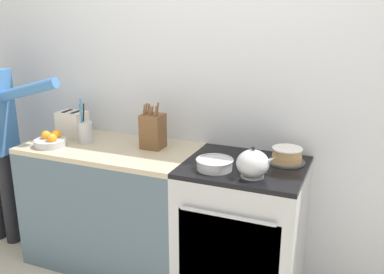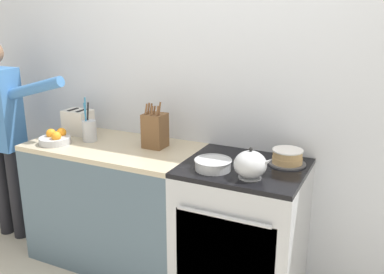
# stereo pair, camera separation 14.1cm
# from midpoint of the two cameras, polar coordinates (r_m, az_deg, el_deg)

# --- Properties ---
(wall_back) EXTENTS (8.00, 0.04, 2.60)m
(wall_back) POSITION_cam_midpoint_polar(r_m,az_deg,el_deg) (2.98, 5.18, 6.33)
(wall_back) COLOR silver
(wall_back) RESTS_ON ground_plane
(counter_cabinet) EXTENTS (1.22, 0.65, 0.90)m
(counter_cabinet) POSITION_cam_midpoint_polar(r_m,az_deg,el_deg) (3.26, -8.86, -8.62)
(counter_cabinet) COLOR #4C6070
(counter_cabinet) RESTS_ON ground_plane
(stove_range) EXTENTS (0.75, 0.68, 0.90)m
(stove_range) POSITION_cam_midpoint_polar(r_m,az_deg,el_deg) (2.86, 8.06, -12.34)
(stove_range) COLOR #B7BABF
(stove_range) RESTS_ON ground_plane
(layer_cake) EXTENTS (0.23, 0.23, 0.10)m
(layer_cake) POSITION_cam_midpoint_polar(r_m,az_deg,el_deg) (2.74, 14.05, -2.67)
(layer_cake) COLOR #4C4C51
(layer_cake) RESTS_ON stove_range
(tea_kettle) EXTENTS (0.23, 0.19, 0.18)m
(tea_kettle) POSITION_cam_midpoint_polar(r_m,az_deg,el_deg) (2.47, 9.45, -3.70)
(tea_kettle) COLOR #B7BABF
(tea_kettle) RESTS_ON stove_range
(mixing_bowl) EXTENTS (0.23, 0.23, 0.07)m
(mixing_bowl) POSITION_cam_midpoint_polar(r_m,az_deg,el_deg) (2.58, 4.39, -3.68)
(mixing_bowl) COLOR #B7BABF
(mixing_bowl) RESTS_ON stove_range
(knife_block) EXTENTS (0.15, 0.14, 0.33)m
(knife_block) POSITION_cam_midpoint_polar(r_m,az_deg,el_deg) (2.97, -3.60, 0.89)
(knife_block) COLOR brown
(knife_block) RESTS_ON counter_cabinet
(utensil_crock) EXTENTS (0.10, 0.10, 0.32)m
(utensil_crock) POSITION_cam_midpoint_polar(r_m,az_deg,el_deg) (3.19, -12.31, 0.91)
(utensil_crock) COLOR #B7BABF
(utensil_crock) RESTS_ON counter_cabinet
(fruit_bowl) EXTENTS (0.22, 0.22, 0.10)m
(fruit_bowl) POSITION_cam_midpoint_polar(r_m,az_deg,el_deg) (3.20, -16.56, -0.21)
(fruit_bowl) COLOR #B7BABF
(fruit_bowl) RESTS_ON counter_cabinet
(toaster) EXTENTS (0.22, 0.16, 0.19)m
(toaster) POSITION_cam_midpoint_polar(r_m,az_deg,el_deg) (3.39, -13.79, 1.95)
(toaster) COLOR silver
(toaster) RESTS_ON counter_cabinet
(person_baker) EXTENTS (0.92, 0.20, 1.61)m
(person_baker) POSITION_cam_midpoint_polar(r_m,az_deg,el_deg) (3.65, -23.11, 1.51)
(person_baker) COLOR black
(person_baker) RESTS_ON ground_plane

